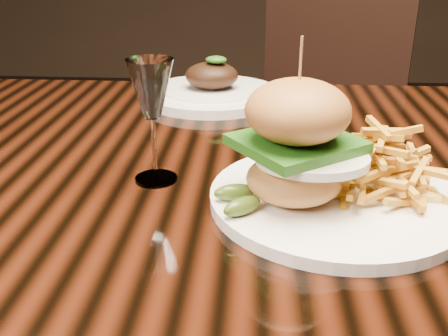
# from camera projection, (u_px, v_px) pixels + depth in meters

# --- Properties ---
(dining_table) EXTENTS (1.60, 0.90, 0.75)m
(dining_table) POSITION_uv_depth(u_px,v_px,m) (261.00, 207.00, 0.79)
(dining_table) COLOR black
(dining_table) RESTS_ON ground
(burger_plate) EXTENTS (0.30, 0.30, 0.20)m
(burger_plate) POSITION_uv_depth(u_px,v_px,m) (336.00, 163.00, 0.61)
(burger_plate) COLOR white
(burger_plate) RESTS_ON dining_table
(side_saucer) EXTENTS (0.17, 0.17, 0.02)m
(side_saucer) POSITION_uv_depth(u_px,v_px,m) (415.00, 204.00, 0.62)
(side_saucer) COLOR white
(side_saucer) RESTS_ON dining_table
(ramekin) EXTENTS (0.10, 0.10, 0.03)m
(ramekin) POSITION_uv_depth(u_px,v_px,m) (285.00, 149.00, 0.76)
(ramekin) COLOR white
(ramekin) RESTS_ON dining_table
(wine_glass) EXTENTS (0.06, 0.06, 0.16)m
(wine_glass) POSITION_uv_depth(u_px,v_px,m) (151.00, 94.00, 0.65)
(wine_glass) COLOR white
(wine_glass) RESTS_ON dining_table
(far_dish) EXTENTS (0.27, 0.27, 0.09)m
(far_dish) POSITION_uv_depth(u_px,v_px,m) (212.00, 91.00, 1.05)
(far_dish) COLOR white
(far_dish) RESTS_ON dining_table
(chair_far) EXTENTS (0.58, 0.58, 0.95)m
(chair_far) POSITION_uv_depth(u_px,v_px,m) (324.00, 116.00, 1.65)
(chair_far) COLOR black
(chair_far) RESTS_ON ground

